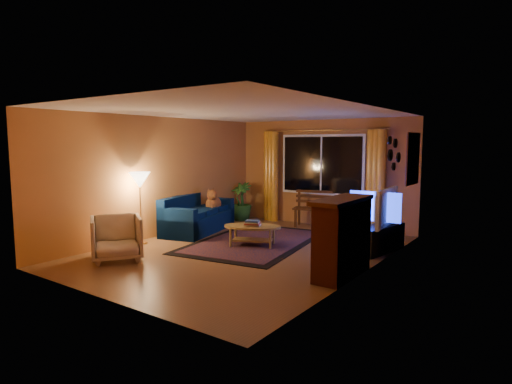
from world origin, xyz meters
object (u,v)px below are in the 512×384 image
Objects in this scene: armchair at (116,236)px; floor_lamp at (141,208)px; bench at (324,219)px; coffee_table at (252,236)px; tv_console at (379,239)px; sofa at (198,213)px.

armchair is 1.20m from floor_lamp.
bench reaches higher than coffee_table.
armchair is 4.60m from tv_console.
sofa is 1.82× the size of coffee_table.
floor_lamp is (-2.20, -3.50, 0.48)m from bench.
floor_lamp is at bearing -142.08° from tv_console.
coffee_table is (-0.31, -2.41, -0.02)m from bench.
armchair reaches higher than coffee_table.
sofa is 1.44× the size of floor_lamp.
bench is 1.03× the size of floor_lamp.
tv_console is (1.80, -1.43, 0.03)m from bench.
armchair is at bearing -121.77° from coffee_table.
tv_console is at bearing -14.13° from armchair.
coffee_table is at bearing 2.01° from armchair.
coffee_table is at bearing 29.99° from floor_lamp.
armchair is at bearing -59.56° from floor_lamp.
bench is 2.43m from coffee_table.
bench is at bearing 152.17° from tv_console.
tv_console is at bearing 25.00° from coffee_table.
floor_lamp reaches higher than tv_console.
tv_console is at bearing -53.62° from bench.
bench is 4.16m from floor_lamp.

